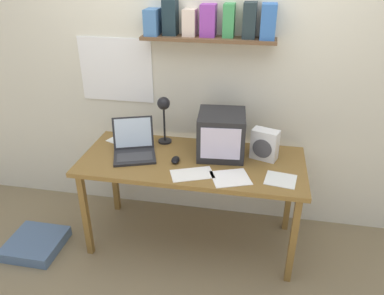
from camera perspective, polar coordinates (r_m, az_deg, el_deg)
name	(u,v)px	position (r m, az deg, el deg)	size (l,w,h in m)	color
ground_plane	(192,239)	(3.20, 0.00, -13.82)	(12.00, 12.00, 0.00)	#847252
back_wall	(203,69)	(2.99, 1.72, 11.86)	(5.60, 0.24, 2.60)	beige
corner_desk	(192,167)	(2.79, 0.00, -3.01)	(1.65, 0.71, 0.76)	brown
crt_monitor	(221,134)	(2.78, 4.48, 2.03)	(0.37, 0.38, 0.33)	#232326
laptop	(134,146)	(2.85, -8.83, 0.22)	(0.39, 0.40, 0.25)	#232326
desk_lamp	(164,111)	(2.87, -4.31, 5.64)	(0.12, 0.16, 0.40)	black
juice_glass	(143,136)	(3.03, -7.49, 1.74)	(0.06, 0.06, 0.11)	white
space_heater	(265,145)	(2.78, 11.01, 0.44)	(0.21, 0.16, 0.23)	white
computer_mouse	(176,160)	(2.73, -2.53, -1.89)	(0.07, 0.11, 0.03)	black
loose_paper_near_laptop	(281,180)	(2.59, 13.34, -4.79)	(0.23, 0.21, 0.00)	white
open_notebook	(122,141)	(3.08, -10.55, 0.99)	(0.27, 0.23, 0.00)	white
loose_paper_near_monitor	(231,178)	(2.55, 5.90, -4.63)	(0.31, 0.29, 0.00)	white
printed_handout	(192,174)	(2.58, 0.01, -4.08)	(0.33, 0.26, 0.00)	white
floor_cushion	(36,244)	(3.34, -22.73, -13.36)	(0.41, 0.41, 0.09)	slate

